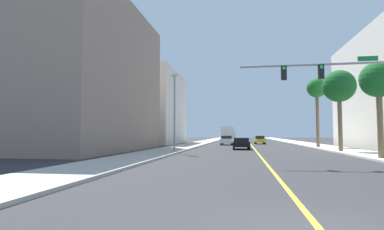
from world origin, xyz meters
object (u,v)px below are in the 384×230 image
at_px(traffic_signal_mast, 351,84).
at_px(palm_mid, 339,87).
at_px(street_lamp, 175,108).
at_px(palm_near, 379,81).
at_px(car_black, 241,143).
at_px(car_white, 227,140).
at_px(delivery_truck, 228,134).
at_px(car_yellow, 260,140).
at_px(palm_far, 317,90).

bearing_deg(traffic_signal_mast, palm_mid, 76.25).
relative_size(traffic_signal_mast, street_lamp, 1.26).
bearing_deg(street_lamp, palm_near, -18.66).
bearing_deg(car_black, traffic_signal_mast, -71.36).
relative_size(palm_near, car_white, 1.53).
bearing_deg(car_white, palm_near, -64.02).
height_order(palm_near, delivery_truck, palm_near).
distance_m(car_black, car_yellow, 19.12).
relative_size(traffic_signal_mast, car_yellow, 2.36).
xyz_separation_m(palm_near, car_yellow, (-6.39, 32.13, -4.75)).
relative_size(palm_near, car_black, 1.57).
bearing_deg(delivery_truck, palm_mid, -67.30).
distance_m(street_lamp, delivery_truck, 34.64).
bearing_deg(palm_mid, palm_near, -90.05).
xyz_separation_m(street_lamp, palm_mid, (15.73, 3.52, 2.15)).
xyz_separation_m(street_lamp, car_yellow, (9.33, 26.82, -3.51)).
bearing_deg(street_lamp, car_white, 79.62).
height_order(car_black, car_yellow, car_yellow).
xyz_separation_m(traffic_signal_mast, delivery_truck, (-9.00, 43.80, -3.03)).
height_order(car_white, delivery_truck, delivery_truck).
bearing_deg(car_black, car_white, 98.04).
height_order(traffic_signal_mast, car_yellow, traffic_signal_mast).
bearing_deg(car_white, delivery_truck, 93.67).
xyz_separation_m(street_lamp, car_white, (3.91, 21.37, -3.47)).
relative_size(car_white, delivery_truck, 0.54).
height_order(palm_near, palm_far, palm_far).
height_order(palm_mid, car_yellow, palm_mid).
bearing_deg(delivery_truck, car_white, -87.26).
distance_m(palm_far, car_yellow, 17.14).
distance_m(palm_near, car_white, 29.55).
bearing_deg(delivery_truck, street_lamp, -94.74).
height_order(traffic_signal_mast, car_white, traffic_signal_mast).
height_order(palm_near, car_white, palm_near).
relative_size(palm_far, car_black, 2.04).
relative_size(palm_near, palm_mid, 0.85).
xyz_separation_m(traffic_signal_mast, palm_mid, (3.17, 12.95, 1.67)).
relative_size(traffic_signal_mast, car_black, 2.16).
bearing_deg(traffic_signal_mast, car_black, 110.16).
xyz_separation_m(car_white, car_yellow, (5.41, 5.45, -0.04)).
bearing_deg(street_lamp, car_yellow, 70.82).
distance_m(palm_mid, car_yellow, 24.81).
bearing_deg(palm_near, delivery_truck, 107.04).
height_order(palm_far, car_yellow, palm_far).
xyz_separation_m(palm_near, car_black, (-9.55, 13.27, -4.76)).
xyz_separation_m(car_white, delivery_truck, (-0.36, 13.00, 0.92)).
bearing_deg(palm_far, car_black, -155.27).
relative_size(street_lamp, car_yellow, 1.87).
xyz_separation_m(palm_far, delivery_truck, (-12.13, 22.01, -5.68)).
xyz_separation_m(palm_mid, car_black, (-9.56, 4.45, -5.66)).
bearing_deg(car_black, palm_far, 23.22).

